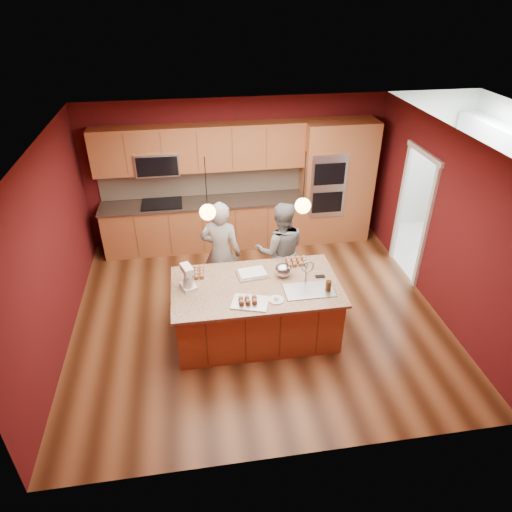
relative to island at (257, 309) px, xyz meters
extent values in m
plane|color=#40200F|center=(0.07, 0.46, -0.43)|extent=(5.50, 5.50, 0.00)
plane|color=silver|center=(0.07, 0.46, 2.27)|extent=(5.50, 5.50, 0.00)
plane|color=#4F1012|center=(0.07, 2.96, 0.92)|extent=(5.50, 0.00, 5.50)
plane|color=#4F1012|center=(0.07, -2.04, 0.92)|extent=(5.50, 0.00, 5.50)
plane|color=#4F1012|center=(-2.68, 0.46, 0.92)|extent=(0.00, 5.00, 5.00)
plane|color=#4F1012|center=(2.82, 0.46, 0.92)|extent=(0.00, 5.00, 5.00)
cube|color=#9C592F|center=(-0.58, 2.66, 0.02)|extent=(3.70, 0.60, 0.90)
cube|color=#2C211B|center=(-0.58, 2.65, 0.48)|extent=(3.74, 0.64, 0.04)
cube|color=beige|center=(-0.58, 2.94, 0.79)|extent=(3.70, 0.03, 0.56)
cube|color=#9C592F|center=(-0.58, 2.78, 1.47)|extent=(3.70, 0.36, 0.80)
cube|color=black|center=(-1.33, 2.64, 0.51)|extent=(0.72, 0.52, 0.03)
cube|color=silver|center=(-1.33, 2.76, 1.25)|extent=(0.76, 0.40, 0.40)
cube|color=#9C592F|center=(1.67, 2.66, 0.72)|extent=(0.80, 0.60, 2.30)
cube|color=silver|center=(1.67, 2.36, 0.77)|extent=(0.66, 0.04, 1.20)
cube|color=#9C592F|center=(2.32, 2.66, 0.72)|extent=(0.50, 0.60, 2.30)
plane|color=beige|center=(3.72, 1.66, -0.43)|extent=(2.60, 2.60, 0.00)
plane|color=silver|center=(4.62, 1.66, 0.92)|extent=(0.00, 2.70, 2.70)
cube|color=white|center=(4.42, 1.66, 1.52)|extent=(0.35, 2.40, 0.75)
cylinder|color=black|center=(-0.61, 0.00, 1.92)|extent=(0.01, 0.01, 0.70)
sphere|color=#FBB052|center=(-0.61, 0.00, 1.57)|extent=(0.20, 0.20, 0.20)
cylinder|color=black|center=(0.58, 0.00, 1.92)|extent=(0.01, 0.01, 0.70)
sphere|color=#FBB052|center=(0.58, 0.00, 1.57)|extent=(0.20, 0.20, 0.20)
cube|color=#9C592F|center=(-0.02, 0.00, -0.03)|extent=(2.20, 1.19, 0.81)
cube|color=#DDB68B|center=(-0.02, 0.00, 0.39)|extent=(2.30, 1.29, 0.04)
cube|color=silver|center=(0.67, -0.22, 0.33)|extent=(0.66, 0.38, 0.18)
imported|color=black|center=(-0.41, 0.90, 0.42)|extent=(0.72, 0.59, 1.71)
imported|color=slate|center=(0.51, 0.90, 0.38)|extent=(0.85, 0.69, 1.62)
cube|color=white|center=(-0.93, 0.08, 0.44)|extent=(0.25, 0.28, 0.05)
cube|color=white|center=(-0.93, 0.18, 0.58)|extent=(0.11, 0.10, 0.23)
cube|color=white|center=(-0.93, 0.10, 0.71)|extent=(0.19, 0.26, 0.09)
cylinder|color=#AFB1B7|center=(-0.93, 0.04, 0.50)|extent=(0.14, 0.14, 0.13)
cube|color=silver|center=(-0.03, 0.27, 0.43)|extent=(0.47, 0.37, 0.03)
cube|color=white|center=(-0.03, 0.27, 0.45)|extent=(0.41, 0.31, 0.02)
cube|color=silver|center=(-0.15, -0.38, 0.42)|extent=(0.54, 0.46, 0.02)
ellipsoid|color=#AFB1B7|center=(0.39, 0.18, 0.51)|extent=(0.24, 0.24, 0.20)
cylinder|color=white|center=(0.19, -0.37, 0.42)|extent=(0.20, 0.20, 0.01)
cylinder|color=#361F0C|center=(0.92, -0.27, 0.49)|extent=(0.08, 0.08, 0.15)
cube|color=black|center=(0.91, 0.07, 0.42)|extent=(0.14, 0.08, 0.01)
cube|color=white|center=(4.26, 1.37, 0.01)|extent=(0.56, 0.57, 0.88)
cube|color=white|center=(4.28, 2.00, 0.09)|extent=(0.82, 0.83, 1.04)
camera|label=1|loc=(-0.80, -5.03, 4.02)|focal=32.00mm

